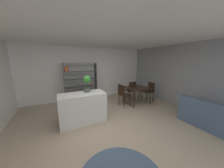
{
  "coord_description": "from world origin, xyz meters",
  "views": [
    {
      "loc": [
        -1.21,
        -2.72,
        1.89
      ],
      "look_at": [
        0.28,
        0.29,
        1.21
      ],
      "focal_mm": 18.1,
      "sensor_mm": 36.0,
      "label": 1
    }
  ],
  "objects_px": {
    "dining_chair_island_side": "(123,93)",
    "dining_chair_far": "(131,89)",
    "dining_chair_window_side": "(149,90)",
    "potted_plant_on_island": "(87,82)",
    "dining_table": "(137,89)",
    "open_bookshelf": "(80,82)",
    "kitchen_island": "(83,108)"
  },
  "relations": [
    {
      "from": "dining_chair_island_side",
      "to": "dining_chair_far",
      "type": "bearing_deg",
      "value": -60.95
    },
    {
      "from": "dining_chair_window_side",
      "to": "potted_plant_on_island",
      "type": "bearing_deg",
      "value": -76.02
    },
    {
      "from": "dining_chair_island_side",
      "to": "dining_table",
      "type": "bearing_deg",
      "value": -92.75
    },
    {
      "from": "potted_plant_on_island",
      "to": "dining_chair_window_side",
      "type": "height_order",
      "value": "potted_plant_on_island"
    },
    {
      "from": "dining_table",
      "to": "dining_chair_island_side",
      "type": "height_order",
      "value": "dining_chair_island_side"
    },
    {
      "from": "open_bookshelf",
      "to": "dining_chair_island_side",
      "type": "relative_size",
      "value": 1.94
    },
    {
      "from": "kitchen_island",
      "to": "dining_chair_window_side",
      "type": "bearing_deg",
      "value": 8.84
    },
    {
      "from": "open_bookshelf",
      "to": "dining_table",
      "type": "height_order",
      "value": "open_bookshelf"
    },
    {
      "from": "kitchen_island",
      "to": "dining_chair_island_side",
      "type": "relative_size",
      "value": 1.49
    },
    {
      "from": "potted_plant_on_island",
      "to": "dining_chair_window_side",
      "type": "relative_size",
      "value": 0.58
    },
    {
      "from": "dining_table",
      "to": "dining_chair_far",
      "type": "height_order",
      "value": "dining_chair_far"
    },
    {
      "from": "open_bookshelf",
      "to": "dining_chair_island_side",
      "type": "distance_m",
      "value": 2.06
    },
    {
      "from": "dining_table",
      "to": "dining_chair_island_side",
      "type": "distance_m",
      "value": 0.73
    },
    {
      "from": "dining_chair_far",
      "to": "dining_table",
      "type": "bearing_deg",
      "value": 84.8
    },
    {
      "from": "open_bookshelf",
      "to": "kitchen_island",
      "type": "bearing_deg",
      "value": -99.09
    },
    {
      "from": "kitchen_island",
      "to": "dining_chair_island_side",
      "type": "xyz_separation_m",
      "value": [
        1.79,
        0.51,
        0.1
      ]
    },
    {
      "from": "dining_chair_far",
      "to": "dining_chair_window_side",
      "type": "relative_size",
      "value": 1.03
    },
    {
      "from": "dining_table",
      "to": "dining_chair_island_side",
      "type": "relative_size",
      "value": 1.1
    },
    {
      "from": "potted_plant_on_island",
      "to": "dining_chair_island_side",
      "type": "relative_size",
      "value": 0.56
    },
    {
      "from": "dining_table",
      "to": "dining_chair_window_side",
      "type": "xyz_separation_m",
      "value": [
        0.73,
        -0.01,
        -0.11
      ]
    },
    {
      "from": "dining_chair_island_side",
      "to": "dining_chair_far",
      "type": "height_order",
      "value": "same"
    },
    {
      "from": "dining_table",
      "to": "dining_chair_far",
      "type": "bearing_deg",
      "value": 89.07
    },
    {
      "from": "potted_plant_on_island",
      "to": "dining_chair_island_side",
      "type": "height_order",
      "value": "potted_plant_on_island"
    },
    {
      "from": "dining_chair_far",
      "to": "dining_chair_window_side",
      "type": "xyz_separation_m",
      "value": [
        0.72,
        -0.47,
        -0.01
      ]
    },
    {
      "from": "dining_table",
      "to": "dining_chair_window_side",
      "type": "bearing_deg",
      "value": -0.89
    },
    {
      "from": "kitchen_island",
      "to": "open_bookshelf",
      "type": "bearing_deg",
      "value": 80.91
    },
    {
      "from": "kitchen_island",
      "to": "dining_chair_island_side",
      "type": "bearing_deg",
      "value": 15.92
    },
    {
      "from": "dining_chair_window_side",
      "to": "open_bookshelf",
      "type": "bearing_deg",
      "value": -108.11
    },
    {
      "from": "potted_plant_on_island",
      "to": "dining_table",
      "type": "bearing_deg",
      "value": 9.58
    },
    {
      "from": "dining_chair_window_side",
      "to": "dining_chair_far",
      "type": "bearing_deg",
      "value": -116.22
    },
    {
      "from": "kitchen_island",
      "to": "dining_chair_window_side",
      "type": "relative_size",
      "value": 1.54
    },
    {
      "from": "dining_chair_island_side",
      "to": "dining_chair_window_side",
      "type": "height_order",
      "value": "dining_chair_island_side"
    }
  ]
}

